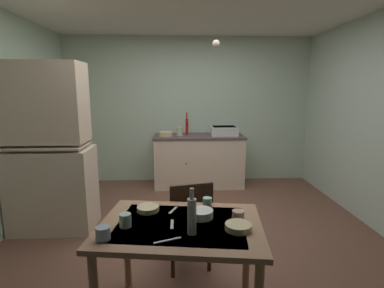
{
  "coord_description": "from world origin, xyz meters",
  "views": [
    {
      "loc": [
        -0.17,
        -3.17,
        1.65
      ],
      "look_at": [
        -0.03,
        -0.09,
        1.07
      ],
      "focal_mm": 27.58,
      "sensor_mm": 36.0,
      "label": 1
    }
  ],
  "objects_px": {
    "mixing_bowl_counter": "(166,134)",
    "serving_bowl_wide": "(201,214)",
    "glass_bottle": "(192,215)",
    "dining_table": "(181,237)",
    "teacup_cream": "(238,215)",
    "chair_far_side": "(188,221)",
    "hutch_cabinet": "(50,154)",
    "hand_pump": "(187,125)",
    "sink_basin": "(224,131)"
  },
  "relations": [
    {
      "from": "hand_pump",
      "to": "teacup_cream",
      "type": "bearing_deg",
      "value": -84.75
    },
    {
      "from": "teacup_cream",
      "to": "sink_basin",
      "type": "bearing_deg",
      "value": 83.37
    },
    {
      "from": "teacup_cream",
      "to": "mixing_bowl_counter",
      "type": "bearing_deg",
      "value": 102.19
    },
    {
      "from": "chair_far_side",
      "to": "serving_bowl_wide",
      "type": "bearing_deg",
      "value": -82.02
    },
    {
      "from": "serving_bowl_wide",
      "to": "glass_bottle",
      "type": "bearing_deg",
      "value": -107.67
    },
    {
      "from": "dining_table",
      "to": "chair_far_side",
      "type": "distance_m",
      "value": 0.66
    },
    {
      "from": "hutch_cabinet",
      "to": "serving_bowl_wide",
      "type": "bearing_deg",
      "value": -40.57
    },
    {
      "from": "sink_basin",
      "to": "teacup_cream",
      "type": "distance_m",
      "value": 3.0
    },
    {
      "from": "glass_bottle",
      "to": "hand_pump",
      "type": "bearing_deg",
      "value": 88.97
    },
    {
      "from": "sink_basin",
      "to": "hand_pump",
      "type": "height_order",
      "value": "hand_pump"
    },
    {
      "from": "hutch_cabinet",
      "to": "hand_pump",
      "type": "bearing_deg",
      "value": 44.36
    },
    {
      "from": "mixing_bowl_counter",
      "to": "dining_table",
      "type": "xyz_separation_m",
      "value": [
        0.23,
        -2.98,
        -0.27
      ]
    },
    {
      "from": "mixing_bowl_counter",
      "to": "hutch_cabinet",
      "type": "bearing_deg",
      "value": -130.33
    },
    {
      "from": "sink_basin",
      "to": "serving_bowl_wide",
      "type": "xyz_separation_m",
      "value": [
        -0.61,
        -2.93,
        -0.18
      ]
    },
    {
      "from": "mixing_bowl_counter",
      "to": "chair_far_side",
      "type": "relative_size",
      "value": 0.27
    },
    {
      "from": "hutch_cabinet",
      "to": "chair_far_side",
      "type": "xyz_separation_m",
      "value": [
        1.56,
        -0.86,
        -0.45
      ]
    },
    {
      "from": "dining_table",
      "to": "mixing_bowl_counter",
      "type": "bearing_deg",
      "value": 94.36
    },
    {
      "from": "dining_table",
      "to": "teacup_cream",
      "type": "height_order",
      "value": "teacup_cream"
    },
    {
      "from": "chair_far_side",
      "to": "teacup_cream",
      "type": "bearing_deg",
      "value": -60.01
    },
    {
      "from": "sink_basin",
      "to": "teacup_cream",
      "type": "bearing_deg",
      "value": -96.63
    },
    {
      "from": "hutch_cabinet",
      "to": "mixing_bowl_counter",
      "type": "distance_m",
      "value": 1.95
    },
    {
      "from": "hutch_cabinet",
      "to": "chair_far_side",
      "type": "relative_size",
      "value": 2.28
    },
    {
      "from": "glass_bottle",
      "to": "chair_far_side",
      "type": "bearing_deg",
      "value": 89.92
    },
    {
      "from": "hutch_cabinet",
      "to": "glass_bottle",
      "type": "distance_m",
      "value": 2.26
    },
    {
      "from": "mixing_bowl_counter",
      "to": "serving_bowl_wide",
      "type": "bearing_deg",
      "value": -82.63
    },
    {
      "from": "dining_table",
      "to": "hutch_cabinet",
      "type": "bearing_deg",
      "value": 134.94
    },
    {
      "from": "dining_table",
      "to": "hand_pump",
      "type": "bearing_deg",
      "value": 87.62
    },
    {
      "from": "mixing_bowl_counter",
      "to": "teacup_cream",
      "type": "height_order",
      "value": "mixing_bowl_counter"
    },
    {
      "from": "glass_bottle",
      "to": "mixing_bowl_counter",
      "type": "bearing_deg",
      "value": 95.43
    },
    {
      "from": "chair_far_side",
      "to": "teacup_cream",
      "type": "xyz_separation_m",
      "value": [
        0.33,
        -0.58,
        0.31
      ]
    },
    {
      "from": "serving_bowl_wide",
      "to": "hutch_cabinet",
      "type": "bearing_deg",
      "value": 139.43
    },
    {
      "from": "hand_pump",
      "to": "chair_far_side",
      "type": "height_order",
      "value": "hand_pump"
    },
    {
      "from": "mixing_bowl_counter",
      "to": "teacup_cream",
      "type": "bearing_deg",
      "value": -77.81
    },
    {
      "from": "serving_bowl_wide",
      "to": "teacup_cream",
      "type": "distance_m",
      "value": 0.26
    },
    {
      "from": "chair_far_side",
      "to": "serving_bowl_wide",
      "type": "height_order",
      "value": "chair_far_side"
    },
    {
      "from": "chair_far_side",
      "to": "serving_bowl_wide",
      "type": "distance_m",
      "value": 0.62
    },
    {
      "from": "dining_table",
      "to": "teacup_cream",
      "type": "xyz_separation_m",
      "value": [
        0.41,
        0.05,
        0.13
      ]
    },
    {
      "from": "serving_bowl_wide",
      "to": "chair_far_side",
      "type": "bearing_deg",
      "value": 97.98
    },
    {
      "from": "hutch_cabinet",
      "to": "mixing_bowl_counter",
      "type": "relative_size",
      "value": 8.4
    },
    {
      "from": "dining_table",
      "to": "chair_far_side",
      "type": "relative_size",
      "value": 1.4
    },
    {
      "from": "mixing_bowl_counter",
      "to": "serving_bowl_wide",
      "type": "height_order",
      "value": "mixing_bowl_counter"
    },
    {
      "from": "serving_bowl_wide",
      "to": "hand_pump",
      "type": "bearing_deg",
      "value": 90.36
    },
    {
      "from": "sink_basin",
      "to": "serving_bowl_wide",
      "type": "distance_m",
      "value": 3.0
    },
    {
      "from": "serving_bowl_wide",
      "to": "glass_bottle",
      "type": "height_order",
      "value": "glass_bottle"
    },
    {
      "from": "teacup_cream",
      "to": "hutch_cabinet",
      "type": "bearing_deg",
      "value": 142.69
    },
    {
      "from": "hand_pump",
      "to": "mixing_bowl_counter",
      "type": "relative_size",
      "value": 1.69
    },
    {
      "from": "sink_basin",
      "to": "hand_pump",
      "type": "xyz_separation_m",
      "value": [
        -0.62,
        0.05,
        0.09
      ]
    },
    {
      "from": "mixing_bowl_counter",
      "to": "serving_bowl_wide",
      "type": "distance_m",
      "value": 2.91
    },
    {
      "from": "hutch_cabinet",
      "to": "chair_far_side",
      "type": "distance_m",
      "value": 1.84
    },
    {
      "from": "chair_far_side",
      "to": "teacup_cream",
      "type": "relative_size",
      "value": 10.0
    }
  ]
}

